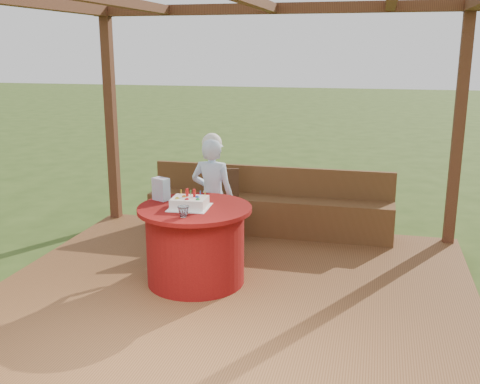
# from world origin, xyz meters

# --- Properties ---
(ground) EXTENTS (60.00, 60.00, 0.00)m
(ground) POSITION_xyz_m (0.00, 0.00, 0.00)
(ground) COLOR #2E4517
(ground) RESTS_ON ground
(deck) EXTENTS (4.50, 4.00, 0.12)m
(deck) POSITION_xyz_m (0.00, 0.00, 0.06)
(deck) COLOR brown
(deck) RESTS_ON ground
(pergola) EXTENTS (4.50, 4.00, 2.72)m
(pergola) POSITION_xyz_m (0.00, 0.00, 2.41)
(pergola) COLOR brown
(pergola) RESTS_ON deck
(bench) EXTENTS (3.00, 0.42, 0.80)m
(bench) POSITION_xyz_m (0.00, 1.72, 0.38)
(bench) COLOR brown
(bench) RESTS_ON deck
(table) EXTENTS (1.09, 1.09, 0.76)m
(table) POSITION_xyz_m (-0.39, 0.05, 0.51)
(table) COLOR maroon
(table) RESTS_ON deck
(chair) EXTENTS (0.49, 0.49, 0.84)m
(chair) POSITION_xyz_m (-0.48, 1.35, 0.57)
(chair) COLOR #3D2413
(chair) RESTS_ON deck
(elderly_woman) EXTENTS (0.50, 0.35, 1.35)m
(elderly_woman) POSITION_xyz_m (-0.45, 0.84, 0.80)
(elderly_woman) COLOR #ABD5FF
(elderly_woman) RESTS_ON deck
(birthday_cake) EXTENTS (0.39, 0.39, 0.17)m
(birthday_cake) POSITION_xyz_m (-0.43, 0.01, 0.93)
(birthday_cake) COLOR white
(birthday_cake) RESTS_ON table
(gift_bag) EXTENTS (0.18, 0.15, 0.22)m
(gift_bag) POSITION_xyz_m (-0.79, 0.21, 0.99)
(gift_bag) COLOR #DA8DC4
(gift_bag) RESTS_ON table
(drinking_glass) EXTENTS (0.11, 0.11, 0.10)m
(drinking_glass) POSITION_xyz_m (-0.39, -0.28, 0.93)
(drinking_glass) COLOR white
(drinking_glass) RESTS_ON table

